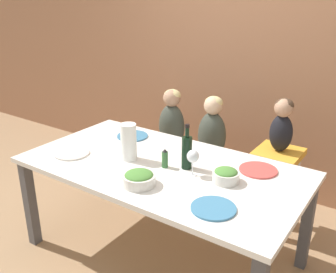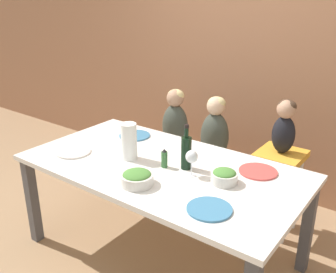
{
  "view_description": "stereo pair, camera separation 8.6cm",
  "coord_description": "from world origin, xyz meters",
  "views": [
    {
      "loc": [
        1.32,
        -1.85,
        1.81
      ],
      "look_at": [
        0.0,
        0.08,
        0.9
      ],
      "focal_mm": 40.0,
      "sensor_mm": 36.0,
      "label": 1
    },
    {
      "loc": [
        1.39,
        -1.8,
        1.81
      ],
      "look_at": [
        0.0,
        0.08,
        0.9
      ],
      "focal_mm": 40.0,
      "sensor_mm": 36.0,
      "label": 2
    }
  ],
  "objects": [
    {
      "name": "ground_plane",
      "position": [
        0.0,
        0.0,
        0.0
      ],
      "size": [
        14.0,
        14.0,
        0.0
      ],
      "primitive_type": "plane",
      "color": "#9E7A56"
    },
    {
      "name": "wall_back",
      "position": [
        0.0,
        1.39,
        1.35
      ],
      "size": [
        10.0,
        0.09,
        2.7
      ],
      "color": "#9E6B4C",
      "rests_on": "ground_plane"
    },
    {
      "name": "dining_table",
      "position": [
        0.0,
        0.0,
        0.65
      ],
      "size": [
        1.89,
        1.01,
        0.72
      ],
      "color": "white",
      "rests_on": "ground_plane"
    },
    {
      "name": "chair_far_left",
      "position": [
        -0.44,
        0.77,
        0.4
      ],
      "size": [
        0.39,
        0.41,
        0.48
      ],
      "color": "silver",
      "rests_on": "ground_plane"
    },
    {
      "name": "chair_far_center",
      "position": [
        -0.03,
        0.77,
        0.4
      ],
      "size": [
        0.39,
        0.41,
        0.48
      ],
      "color": "silver",
      "rests_on": "ground_plane"
    },
    {
      "name": "chair_right_highchair",
      "position": [
        0.54,
        0.77,
        0.54
      ],
      "size": [
        0.33,
        0.35,
        0.68
      ],
      "color": "silver",
      "rests_on": "ground_plane"
    },
    {
      "name": "person_child_left",
      "position": [
        -0.44,
        0.77,
        0.74
      ],
      "size": [
        0.25,
        0.2,
        0.54
      ],
      "color": "#3D4238",
      "rests_on": "chair_far_left"
    },
    {
      "name": "person_child_center",
      "position": [
        -0.03,
        0.77,
        0.74
      ],
      "size": [
        0.25,
        0.2,
        0.54
      ],
      "color": "#3D4238",
      "rests_on": "chair_far_center"
    },
    {
      "name": "person_baby_right",
      "position": [
        0.54,
        0.77,
        0.91
      ],
      "size": [
        0.17,
        0.14,
        0.41
      ],
      "color": "black",
      "rests_on": "chair_right_highchair"
    },
    {
      "name": "wine_bottle",
      "position": [
        0.16,
        0.05,
        0.84
      ],
      "size": [
        0.07,
        0.07,
        0.31
      ],
      "color": "black",
      "rests_on": "dining_table"
    },
    {
      "name": "paper_towel_roll",
      "position": [
        -0.24,
        -0.05,
        0.85
      ],
      "size": [
        0.11,
        0.11,
        0.26
      ],
      "color": "white",
      "rests_on": "dining_table"
    },
    {
      "name": "wine_glass_near",
      "position": [
        0.25,
        -0.01,
        0.85
      ],
      "size": [
        0.08,
        0.08,
        0.17
      ],
      "color": "white",
      "rests_on": "dining_table"
    },
    {
      "name": "salad_bowl_large",
      "position": [
        0.05,
        -0.3,
        0.77
      ],
      "size": [
        0.2,
        0.2,
        0.09
      ],
      "color": "silver",
      "rests_on": "dining_table"
    },
    {
      "name": "salad_bowl_small",
      "position": [
        0.46,
        0.03,
        0.77
      ],
      "size": [
        0.17,
        0.17,
        0.09
      ],
      "color": "silver",
      "rests_on": "dining_table"
    },
    {
      "name": "dinner_plate_front_left",
      "position": [
        -0.63,
        -0.22,
        0.73
      ],
      "size": [
        0.25,
        0.25,
        0.01
      ],
      "color": "silver",
      "rests_on": "dining_table"
    },
    {
      "name": "dinner_plate_back_left",
      "position": [
        -0.5,
        0.29,
        0.73
      ],
      "size": [
        0.25,
        0.25,
        0.01
      ],
      "color": "teal",
      "rests_on": "dining_table"
    },
    {
      "name": "dinner_plate_back_right",
      "position": [
        0.57,
        0.28,
        0.73
      ],
      "size": [
        0.25,
        0.25,
        0.01
      ],
      "color": "#D14C47",
      "rests_on": "dining_table"
    },
    {
      "name": "dinner_plate_front_right",
      "position": [
        0.55,
        -0.29,
        0.73
      ],
      "size": [
        0.25,
        0.25,
        0.01
      ],
      "color": "teal",
      "rests_on": "dining_table"
    },
    {
      "name": "condiment_bottle_hot_sauce",
      "position": [
        0.04,
        -0.02,
        0.79
      ],
      "size": [
        0.04,
        0.04,
        0.13
      ],
      "color": "#336633",
      "rests_on": "dining_table"
    }
  ]
}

